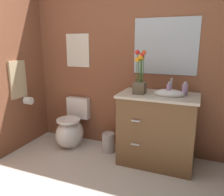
% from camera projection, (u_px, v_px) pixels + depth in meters
% --- Properties ---
extents(wall_back, '(4.39, 0.05, 2.50)m').
position_uv_depth(wall_back, '(142.00, 62.00, 2.99)').
color(wall_back, brown).
rests_on(wall_back, ground_plane).
extents(toilet, '(0.38, 0.59, 0.69)m').
position_uv_depth(toilet, '(71.00, 130.00, 3.31)').
color(toilet, white).
rests_on(toilet, ground_plane).
extents(vanity_cabinet, '(0.94, 0.56, 1.08)m').
position_uv_depth(vanity_cabinet, '(157.00, 128.00, 2.77)').
color(vanity_cabinet, brown).
rests_on(vanity_cabinet, ground_plane).
extents(flower_vase, '(0.14, 0.14, 0.52)m').
position_uv_depth(flower_vase, '(140.00, 77.00, 2.66)').
color(flower_vase, brown).
rests_on(flower_vase, vanity_cabinet).
extents(soap_bottle, '(0.05, 0.05, 0.16)m').
position_uv_depth(soap_bottle, '(169.00, 89.00, 2.58)').
color(soap_bottle, '#B28CBF').
rests_on(soap_bottle, vanity_cabinet).
extents(lotion_bottle, '(0.07, 0.07, 0.16)m').
position_uv_depth(lotion_bottle, '(185.00, 89.00, 2.60)').
color(lotion_bottle, '#B28CBF').
rests_on(lotion_bottle, vanity_cabinet).
extents(trash_bin, '(0.18, 0.18, 0.27)m').
position_uv_depth(trash_bin, '(108.00, 142.00, 3.13)').
color(trash_bin, '#B7B7BC').
rests_on(trash_bin, ground_plane).
extents(wall_poster, '(0.38, 0.01, 0.48)m').
position_uv_depth(wall_poster, '(78.00, 51.00, 3.28)').
color(wall_poster, silver).
extents(wall_mirror, '(0.80, 0.01, 0.70)m').
position_uv_depth(wall_mirror, '(165.00, 47.00, 2.80)').
color(wall_mirror, '#B2BCC6').
extents(hanging_towel, '(0.03, 0.28, 0.52)m').
position_uv_depth(hanging_towel, '(18.00, 80.00, 3.09)').
color(hanging_towel, tan).
extents(toilet_paper_roll, '(0.11, 0.11, 0.11)m').
position_uv_depth(toilet_paper_roll, '(28.00, 101.00, 3.24)').
color(toilet_paper_roll, white).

